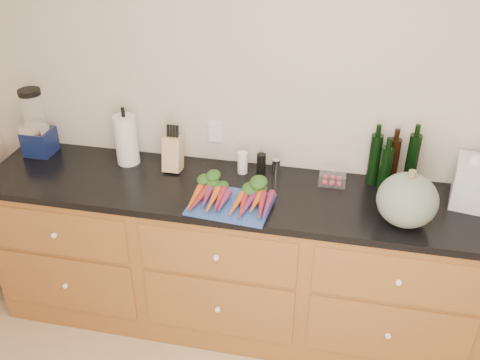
% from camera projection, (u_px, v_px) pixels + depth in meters
% --- Properties ---
extents(wall_back, '(4.10, 0.05, 2.60)m').
position_uv_depth(wall_back, '(324.00, 110.00, 2.87)').
color(wall_back, beige).
rests_on(wall_back, ground).
extents(cabinets, '(3.60, 0.64, 0.90)m').
position_uv_depth(cabinets, '(308.00, 270.00, 3.03)').
color(cabinets, brown).
rests_on(cabinets, ground).
extents(countertop, '(3.64, 0.62, 0.04)m').
position_uv_depth(countertop, '(314.00, 201.00, 2.80)').
color(countertop, black).
rests_on(countertop, cabinets).
extents(cutting_board, '(0.43, 0.34, 0.01)m').
position_uv_depth(cutting_board, '(231.00, 204.00, 2.72)').
color(cutting_board, '#294999').
rests_on(cutting_board, countertop).
extents(carrots, '(0.42, 0.31, 0.06)m').
position_uv_depth(carrots, '(233.00, 195.00, 2.74)').
color(carrots, '#D15618').
rests_on(carrots, cutting_board).
extents(squash, '(0.29, 0.29, 0.26)m').
position_uv_depth(squash, '(407.00, 200.00, 2.53)').
color(squash, '#596958').
rests_on(squash, countertop).
extents(blender_appliance, '(0.16, 0.16, 0.40)m').
position_uv_depth(blender_appliance, '(36.00, 126.00, 3.12)').
color(blender_appliance, '#0E1842').
rests_on(blender_appliance, countertop).
extents(paper_towel, '(0.13, 0.13, 0.29)m').
position_uv_depth(paper_towel, '(126.00, 140.00, 3.04)').
color(paper_towel, white).
rests_on(paper_towel, countertop).
extents(knife_block, '(0.10, 0.10, 0.20)m').
position_uv_depth(knife_block, '(173.00, 154.00, 3.00)').
color(knife_block, tan).
rests_on(knife_block, countertop).
extents(grinder_salt, '(0.06, 0.06, 0.13)m').
position_uv_depth(grinder_salt, '(243.00, 163.00, 2.98)').
color(grinder_salt, white).
rests_on(grinder_salt, countertop).
extents(grinder_pepper, '(0.05, 0.05, 0.13)m').
position_uv_depth(grinder_pepper, '(261.00, 164.00, 2.96)').
color(grinder_pepper, black).
rests_on(grinder_pepper, countertop).
extents(canister_chrome, '(0.05, 0.05, 0.10)m').
position_uv_depth(canister_chrome, '(276.00, 168.00, 2.95)').
color(canister_chrome, silver).
rests_on(canister_chrome, countertop).
extents(tomato_box, '(0.14, 0.11, 0.07)m').
position_uv_depth(tomato_box, '(332.00, 178.00, 2.90)').
color(tomato_box, white).
rests_on(tomato_box, countertop).
extents(bottles, '(0.25, 0.13, 0.31)m').
position_uv_depth(bottles, '(391.00, 163.00, 2.82)').
color(bottles, black).
rests_on(bottles, countertop).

